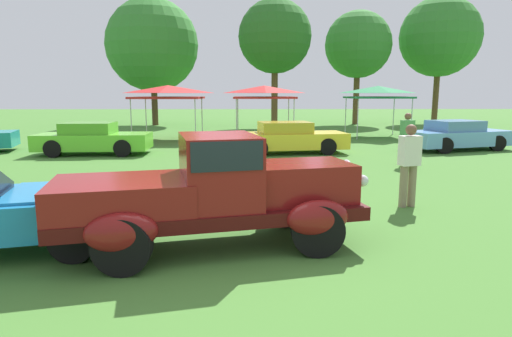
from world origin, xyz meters
name	(u,v)px	position (x,y,z in m)	size (l,w,h in m)	color
ground_plane	(218,248)	(0.00, 0.00, 0.00)	(120.00, 120.00, 0.00)	#42752D
feature_pickup_truck	(214,191)	(-0.05, 0.06, 0.87)	(4.69, 2.57, 1.70)	#400B0B
show_car_lime	(93,139)	(-5.45, 10.30, 0.60)	(4.23, 1.85, 1.22)	#60C62D
show_car_yellow	(288,138)	(2.03, 10.49, 0.60)	(4.58, 2.30, 1.22)	yellow
show_car_skyblue	(457,136)	(9.05, 11.32, 0.60)	(4.63, 2.84, 1.22)	#669EDB
spectator_between_cars	(409,163)	(3.72, 2.37, 0.91)	(0.45, 0.33, 1.69)	#7F7056
spectator_by_row	(407,137)	(5.57, 7.55, 0.91)	(0.46, 0.36, 1.69)	#7F7056
canopy_tent_left_field	(168,91)	(-3.47, 15.48, 2.42)	(3.30, 3.30, 2.71)	#B7B7BC
canopy_tent_center_field	(264,91)	(1.30, 16.17, 2.42)	(3.09, 3.09, 2.71)	#B7B7BC
canopy_tent_right_field	(378,91)	(7.39, 17.01, 2.42)	(3.05, 3.05, 2.71)	#B7B7BC
treeline_far_left	(152,45)	(-6.39, 25.99, 5.74)	(6.58, 6.58, 9.04)	#47331E
treeline_mid_left	(275,37)	(2.31, 24.00, 6.09)	(4.95, 4.95, 8.59)	brown
treeline_center	(358,45)	(8.70, 26.90, 5.89)	(4.93, 4.93, 8.38)	brown
treeline_mid_right	(440,37)	(15.18, 27.79, 6.57)	(6.03, 6.03, 9.61)	brown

